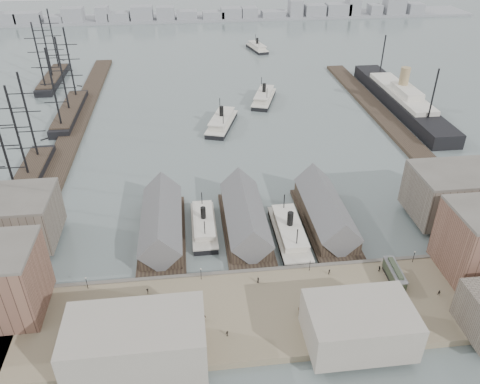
{
  "coord_description": "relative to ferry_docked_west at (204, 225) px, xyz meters",
  "views": [
    {
      "loc": [
        -15.82,
        -102.82,
        89.02
      ],
      "look_at": [
        0.0,
        30.0,
        6.0
      ],
      "focal_mm": 35.0,
      "sensor_mm": 36.0,
      "label": 1
    }
  ],
  "objects": [
    {
      "name": "ferry_open_mid",
      "position": [
        37.21,
        109.56,
        0.29
      ],
      "size": [
        17.51,
        30.18,
        10.33
      ],
      "rotation": [
        0.0,
        0.0,
        -0.33
      ],
      "color": "black",
      "rests_on": "ground"
    },
    {
      "name": "lamp_post_far_e",
      "position": [
        58.0,
        -25.08,
        2.58
      ],
      "size": [
        0.44,
        0.44,
        3.92
      ],
      "color": "black",
      "rests_on": "quay"
    },
    {
      "name": "ferry_open_near",
      "position": [
        12.53,
        79.86,
        0.36
      ],
      "size": [
        17.86,
        31.15,
        10.66
      ],
      "rotation": [
        0.0,
        0.0,
        -0.32
      ],
      "color": "black",
      "rests_on": "ground"
    },
    {
      "name": "east_wharf",
      "position": [
        91.0,
        71.92,
        -1.34
      ],
      "size": [
        10.0,
        180.0,
        1.6
      ],
      "primitive_type": "cube",
      "color": "#2D231C",
      "rests_on": "ground"
    },
    {
      "name": "lamp_post_near_w",
      "position": [
        -2.0,
        -25.08,
        2.58
      ],
      "size": [
        0.44,
        0.44,
        3.92
      ],
      "color": "black",
      "rests_on": "quay"
    },
    {
      "name": "quay",
      "position": [
        13.0,
        -38.08,
        -1.14
      ],
      "size": [
        180.0,
        30.0,
        2.0
      ],
      "primitive_type": "cube",
      "color": "#7B6C53",
      "rests_on": "ground"
    },
    {
      "name": "ferry_shed_west",
      "position": [
        -13.0,
        -1.2,
        2.5
      ],
      "size": [
        14.0,
        42.0,
        12.6
      ],
      "color": "#2D231C",
      "rests_on": "ground"
    },
    {
      "name": "pedestrian_10",
      "position": [
        59.13,
        -38.46,
        0.67
      ],
      "size": [
        0.99,
        0.92,
        1.62
      ],
      "primitive_type": "imported",
      "rotation": [
        0.0,
        0.0,
        5.76
      ],
      "color": "black",
      "rests_on": "quay"
    },
    {
      "name": "far_shore",
      "position": [
        10.93,
        316.06,
        1.77
      ],
      "size": [
        500.0,
        40.0,
        15.72
      ],
      "color": "gray",
      "rests_on": "ground"
    },
    {
      "name": "sailing_ship_near",
      "position": [
        -62.81,
        30.35,
        0.61
      ],
      "size": [
        9.09,
        62.63,
        37.38
      ],
      "color": "black",
      "rests_on": "ground"
    },
    {
      "name": "horse_cart_right",
      "position": [
        24.6,
        -40.16,
        0.65
      ],
      "size": [
        4.66,
        1.9,
        1.51
      ],
      "rotation": [
        0.0,
        0.0,
        1.48
      ],
      "color": "black",
      "rests_on": "quay"
    },
    {
      "name": "horse_cart_center",
      "position": [
        -3.34,
        -39.76,
        0.71
      ],
      "size": [
        4.92,
        1.52,
        1.71
      ],
      "rotation": [
        0.0,
        0.0,
        1.58
      ],
      "color": "black",
      "rests_on": "quay"
    },
    {
      "name": "street_bldg_west",
      "position": [
        -17.0,
        -50.08,
        5.86
      ],
      "size": [
        30.0,
        16.0,
        12.0
      ],
      "primitive_type": "cube",
      "color": "gray",
      "rests_on": "quay"
    },
    {
      "name": "seawall",
      "position": [
        13.0,
        -23.28,
        -0.99
      ],
      "size": [
        180.0,
        1.2,
        2.3
      ],
      "primitive_type": "cube",
      "color": "#59544C",
      "rests_on": "ground"
    },
    {
      "name": "tram",
      "position": [
        49.54,
        -31.66,
        1.91
      ],
      "size": [
        3.36,
        11.31,
        3.99
      ],
      "rotation": [
        0.0,
        0.0,
        -0.04
      ],
      "color": "black",
      "rests_on": "quay"
    },
    {
      "name": "ferry_shed_east",
      "position": [
        39.0,
        -1.2,
        2.5
      ],
      "size": [
        14.0,
        42.0,
        12.6
      ],
      "color": "#2D231C",
      "rests_on": "ground"
    },
    {
      "name": "sailing_ship_mid",
      "position": [
        -59.83,
        101.09,
        0.59
      ],
      "size": [
        9.26,
        53.48,
        38.05
      ],
      "color": "black",
      "rests_on": "ground"
    },
    {
      "name": "pedestrian_5",
      "position": [
        26.93,
        -40.28,
        0.71
      ],
      "size": [
        0.62,
        0.46,
        1.69
      ],
      "primitive_type": "imported",
      "rotation": [
        0.0,
        0.0,
        3.14
      ],
      "color": "black",
      "rests_on": "quay"
    },
    {
      "name": "pedestrian_0",
      "position": [
        -30.25,
        -31.52,
        0.68
      ],
      "size": [
        0.74,
        0.71,
        1.64
      ],
      "primitive_type": "imported",
      "rotation": [
        0.0,
        0.0,
        5.63
      ],
      "color": "black",
      "rests_on": "quay"
    },
    {
      "name": "ferry_docked_west",
      "position": [
        0.0,
        0.0,
        0.0
      ],
      "size": [
        7.65,
        25.52,
        9.11
      ],
      "color": "black",
      "rests_on": "ground"
    },
    {
      "name": "pedestrian_2",
      "position": [
        -16.16,
        -28.94,
        0.69
      ],
      "size": [
        0.81,
        1.17,
        1.66
      ],
      "primitive_type": "imported",
      "rotation": [
        0.0,
        0.0,
        4.91
      ],
      "color": "black",
      "rests_on": "quay"
    },
    {
      "name": "ferry_open_far",
      "position": [
        48.65,
        208.99,
        -0.01
      ],
      "size": [
        13.3,
        26.53,
        9.09
      ],
      "rotation": [
        0.0,
        0.0,
        0.23
      ],
      "color": "black",
      "rests_on": "ground"
    },
    {
      "name": "sailing_ship_far",
      "position": [
        -79.13,
        154.4,
        0.57
      ],
      "size": [
        9.11,
        50.6,
        37.44
      ],
      "color": "black",
      "rests_on": "ground"
    },
    {
      "name": "pedestrian_6",
      "position": [
        33.11,
        -27.18,
        0.69
      ],
      "size": [
        0.97,
        1.02,
        1.65
      ],
      "primitive_type": "imported",
      "rotation": [
        0.0,
        0.0,
        0.99
      ],
      "color": "black",
      "rests_on": "quay"
    },
    {
      "name": "ocean_steamer",
      "position": [
        105.0,
        94.32,
        2.21
      ],
      "size": [
        13.83,
        101.08,
        20.22
      ],
      "color": "black",
      "rests_on": "ground"
    },
    {
      "name": "lamp_post_near_e",
      "position": [
        28.0,
        -25.08,
        2.58
      ],
      "size": [
        0.44,
        0.44,
        3.92
      ],
      "color": "black",
      "rests_on": "quay"
    },
    {
      "name": "warehouse_west_back",
      "position": [
        -57.0,
        -0.08,
        6.86
      ],
      "size": [
        26.0,
        20.0,
        14.0
      ],
      "primitive_type": "cube",
      "color": "#60564C",
      "rests_on": "west_land"
    },
    {
      "name": "west_wharf",
      "position": [
        -55.0,
        81.92,
        -1.34
      ],
      "size": [
        10.0,
        220.0,
        1.6
      ],
      "primitive_type": "cube",
      "color": "#2D231C",
      "rests_on": "ground"
    },
    {
      "name": "lamp_post_far_w",
      "position": [
        -32.0,
        -25.08,
        2.58
      ],
      "size": [
        0.44,
        0.44,
        3.92
      ],
      "color": "black",
      "rests_on": "quay"
    },
    {
      "name": "ground",
      "position": [
        13.0,
        -18.08,
        -2.14
      ],
      "size": [
        900.0,
        900.0,
        0.0
      ],
      "primitive_type": "plane",
      "color": "slate",
      "rests_on": "ground"
    },
    {
      "name": "ferry_docked_east",
      "position": [
        26.0,
        -7.62,
        0.3
      ],
      "size": [
        8.72,
        29.07,
        10.38
      ],
      "color": "black",
      "rests_on": "ground"
    },
    {
      "name": "pedestrian_1",
      "position": [
        -33.24,
        -36.62,
        0.66
      ],
      "size": [
        0.98,
        0.95,
        1.59
      ],
      "primitive_type": "imported",
      "rotation": [
        0.0,
        0.0,
        0.66
      ],
      "color": "black",
      "rests_on": "quay"
    },
    {
      "name": "warehouse_east_back",
      "position": [
        81.0,
        -3.08,
        7.36
      ],
      "size": [
        28.0,
        20.0,
        15.0
      ],
      "primitive_type": "cube",
      "color": "#60564C",
      "rests_on": "east_land"
    },
    {
      "name": "ferry_shed_center",
      "position": [
        13.0,
        -1.2,
        2.5
      ],
      "size": [
        14.0,
        42.0,
        12.6
      ],
      "color": "#2D231C",
      "rests_on": "ground"
    },
    {
      "name": "pedestrian_8",
      "position": [
        47.2,
        -27.5,
        0.73
      ],
      "size": [
        0.6,
        1.08,
        1.74
      ],
      "primitive_type": "imported",
      "rotation": [
        0.0,
        0.0,
        4.89
      ],
      "color": "black",
      "rests_on": "quay"
    },
    {
      "name": "pedestrian_4",
      "position": [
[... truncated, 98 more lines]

